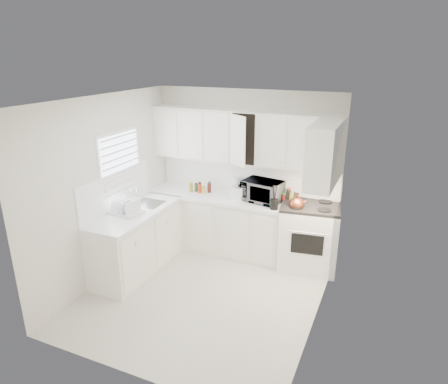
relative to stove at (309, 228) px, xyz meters
The scene contains 36 objects.
floor 1.84m from the stove, 130.63° to the right, with size 3.20×3.20×0.00m, color silver.
ceiling 2.61m from the stove, 130.63° to the right, with size 3.20×3.20×0.00m, color white.
wall_back 1.33m from the stove, 165.51° to the left, with size 3.00×3.00×0.00m, color white.
wall_front 3.19m from the stove, 111.11° to the right, with size 3.00×3.00×0.00m, color white.
wall_left 3.00m from the stove, 153.47° to the right, with size 3.20×3.20×0.00m, color white.
wall_right 1.51m from the stove, 73.96° to the right, with size 3.20×3.20×0.00m, color white.
window_blinds 2.92m from the stove, 159.77° to the right, with size 0.06×0.96×1.06m, color white, non-canonical shape.
lower_cabinets_back 1.53m from the stove, behind, with size 2.22×0.60×0.90m, color white, non-canonical shape.
lower_cabinets_left 2.58m from the stove, 154.47° to the right, with size 0.60×1.60×0.90m, color white, non-canonical shape.
countertop_back 1.54m from the stove, behind, with size 2.24×0.64×0.05m, color white.
countertop_left 2.58m from the stove, 154.38° to the right, with size 0.64×1.62×0.05m, color white.
backsplash_back 1.29m from the stove, 165.99° to the left, with size 2.98×0.02×0.55m, color white.
backsplash_left 2.90m from the stove, 157.00° to the right, with size 0.02×1.60×0.55m, color white.
upper_cabinets_back 1.42m from the stove, behind, with size 3.00×0.33×0.80m, color white, non-canonical shape.
upper_cabinets_right 1.01m from the stove, 66.65° to the right, with size 0.33×0.90×0.80m, color white, non-canonical shape.
sink 2.47m from the stove, 161.82° to the right, with size 0.42×0.38×0.30m, color gray, non-canonical shape.
stove is the anchor object (origin of this frame).
tea_kettle 0.48m from the stove, 138.37° to the right, with size 0.27×0.23×0.25m, color #9F3D2B, non-canonical shape.
frying_pan 0.40m from the stove, 41.63° to the left, with size 0.24×0.40×0.04m, color black, non-canonical shape.
microwave 0.91m from the stove, behind, with size 0.59×0.32×0.40m, color gray.
rice_cooker 1.20m from the stove, behind, with size 0.24×0.24×0.24m, color white, non-canonical shape.
paper_towel 1.33m from the stove, behind, with size 0.12×0.12×0.27m, color white.
utensil_crock 0.73m from the stove, 154.96° to the right, with size 0.13×0.13×0.38m, color black, non-canonical shape.
dish_rack 2.71m from the stove, 152.87° to the right, with size 0.44×0.33×0.24m, color white, non-canonical shape.
spice_left_0 2.01m from the stove, behind, with size 0.06×0.06×0.13m, color olive.
spice_left_1 1.93m from the stove, behind, with size 0.06×0.06×0.13m, color #21652C.
spice_left_2 1.86m from the stove, behind, with size 0.06×0.06×0.13m, color red.
spice_left_3 1.79m from the stove, behind, with size 0.06×0.06×0.13m, color gold.
spice_left_4 1.72m from the stove, behind, with size 0.06×0.06×0.13m, color #511C17.
sauce_right_0 0.69m from the stove, 164.54° to the left, with size 0.06×0.06×0.19m, color red.
sauce_right_1 0.64m from the stove, 169.52° to the left, with size 0.06×0.06×0.19m, color gold.
sauce_right_2 0.61m from the stove, 160.87° to the left, with size 0.06×0.06×0.19m, color #511C17.
sauce_right_3 0.56m from the stove, 166.58° to the left, with size 0.06×0.06×0.19m, color black.
sauce_right_4 0.53m from the stove, 155.08° to the left, with size 0.06×0.06×0.19m, color olive.
sauce_right_5 0.49m from the stove, 161.41° to the left, with size 0.06×0.06×0.19m, color #21652C.
sauce_right_6 0.48m from the stove, 144.86° to the left, with size 0.06×0.06×0.19m, color red.
Camera 1 is at (2.14, -4.21, 3.13)m, focal length 32.23 mm.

